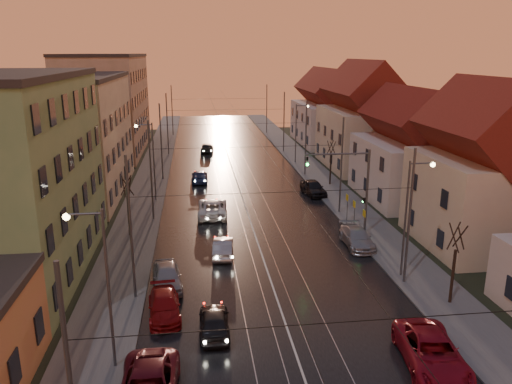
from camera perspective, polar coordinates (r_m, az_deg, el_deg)
name	(u,v)px	position (r m, az deg, el deg)	size (l,w,h in m)	color
ground	(304,380)	(24.70, 5.56, -20.60)	(160.00, 160.00, 0.00)	black
road	(234,175)	(61.32, -2.48, 1.91)	(16.00, 120.00, 0.04)	black
sidewalk_left	(152,177)	(61.37, -11.83, 1.65)	(4.00, 120.00, 0.15)	#4C4C4C
sidewalk_right	(314,173)	(62.86, 6.65, 2.21)	(4.00, 120.00, 0.15)	#4C4C4C
tram_rail_0	(217,176)	(61.19, -4.53, 1.88)	(0.06, 120.00, 0.03)	gray
tram_rail_1	(228,175)	(61.26, -3.20, 1.92)	(0.06, 120.00, 0.03)	gray
tram_rail_2	(241,175)	(61.38, -1.76, 1.96)	(0.06, 120.00, 0.03)	gray
tram_rail_3	(252,175)	(61.52, -0.43, 2.00)	(0.06, 120.00, 0.03)	gray
apartment_left_2	(71,138)	(55.58, -20.41, 5.80)	(10.00, 20.00, 12.00)	tan
apartment_left_3	(108,105)	(78.81, -16.61, 9.50)	(10.00, 24.00, 14.00)	#917E5E
house_right_1	(483,177)	(41.65, 24.52, 1.56)	(8.67, 10.20, 10.80)	beige
house_right_2	(411,154)	(53.04, 17.25, 4.15)	(9.18, 12.24, 9.20)	silver
house_right_3	(363,123)	(66.62, 12.12, 7.74)	(9.18, 14.28, 11.50)	beige
house_right_4	(327,113)	(83.80, 8.10, 8.97)	(9.18, 16.32, 10.00)	silver
catenary_pole_l_1	(131,230)	(30.38, -14.12, -4.21)	(0.16, 0.16, 9.00)	#595B60
catenary_pole_r_1	(409,218)	(32.91, 17.12, -2.89)	(0.16, 0.16, 9.00)	#595B60
catenary_pole_l_2	(151,172)	(44.72, -11.92, 2.29)	(0.16, 0.16, 9.00)	#595B60
catenary_pole_r_2	(341,166)	(46.47, 9.73, 2.91)	(0.16, 0.16, 9.00)	#595B60
catenary_pole_l_3	(161,142)	(59.38, -10.79, 5.61)	(0.16, 0.16, 9.00)	#595B60
catenary_pole_r_3	(306,139)	(60.71, 5.71, 6.03)	(0.16, 0.16, 9.00)	#595B60
catenary_pole_l_4	(167,124)	(74.18, -10.10, 7.61)	(0.16, 0.16, 9.00)	#595B60
catenary_pole_r_4	(284,122)	(75.25, 3.21, 7.94)	(0.16, 0.16, 9.00)	#595B60
catenary_pole_l_5	(172,111)	(92.03, -9.57, 9.16)	(0.16, 0.16, 9.00)	#595B60
catenary_pole_r_5	(267,109)	(92.89, 1.23, 9.43)	(0.16, 0.16, 9.00)	#595B60
street_lamp_0	(100,275)	(23.90, -17.35, -9.02)	(1.75, 0.32, 8.00)	#595B60
street_lamp_1	(411,207)	(33.86, 17.28, -1.70)	(1.75, 0.32, 8.00)	#595B60
street_lamp_2	(150,154)	(50.53, -11.98, 4.26)	(1.75, 0.32, 8.00)	#595B60
street_lamp_3	(298,128)	(67.52, 4.84, 7.35)	(1.75, 0.32, 8.00)	#595B60
traffic_light_mast	(355,182)	(40.71, 11.30, 1.16)	(5.30, 0.32, 7.20)	#595B60
bare_tree_0	(128,208)	(41.58, -14.39, -1.76)	(1.09, 1.09, 5.11)	black
bare_tree_1	(454,266)	(31.80, 21.67, -7.86)	(1.09, 1.09, 5.11)	black
bare_tree_2	(331,164)	(56.77, 8.53, 3.19)	(1.09, 1.09, 5.11)	black
driving_car_0	(214,321)	(27.69, -4.80, -14.52)	(1.61, 4.01, 1.36)	black
driving_car_1	(223,247)	(37.25, -3.80, -6.31)	(1.40, 4.03, 1.33)	#9D9EA3
driving_car_2	(212,208)	(46.14, -5.00, -1.80)	(2.61, 5.66, 1.57)	silver
driving_car_3	(200,176)	(58.45, -6.46, 1.78)	(1.86, 4.57, 1.32)	#18244A
driving_car_4	(207,148)	(75.69, -5.62, 5.05)	(1.75, 4.36, 1.48)	black
parked_left_2	(164,306)	(29.65, -10.43, -12.68)	(1.77, 4.35, 1.26)	maroon
parked_left_3	(167,276)	(32.92, -10.15, -9.45)	(1.76, 4.37, 1.49)	#999A9F
parked_right_0	(432,353)	(26.33, 19.45, -16.93)	(2.61, 5.67, 1.57)	maroon
parked_right_1	(357,238)	(39.71, 11.46, -5.13)	(1.95, 4.80, 1.39)	#9E9FA3
parked_right_2	(313,188)	(53.15, 6.55, 0.51)	(1.84, 4.58, 1.56)	black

